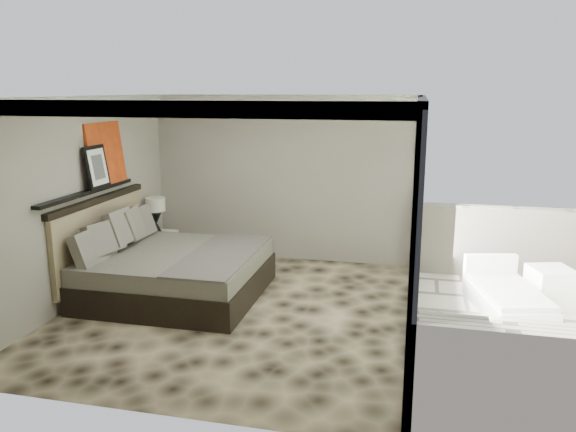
% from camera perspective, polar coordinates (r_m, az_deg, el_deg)
% --- Properties ---
extents(floor, '(5.00, 5.00, 0.00)m').
position_cam_1_polar(floor, '(7.61, -5.06, -9.58)').
color(floor, black).
rests_on(floor, ground).
extents(ceiling, '(4.50, 5.00, 0.02)m').
position_cam_1_polar(ceiling, '(7.04, -5.52, 11.92)').
color(ceiling, silver).
rests_on(ceiling, back_wall).
extents(back_wall, '(4.50, 0.02, 2.80)m').
position_cam_1_polar(back_wall, '(9.55, -0.58, 3.80)').
color(back_wall, gray).
rests_on(back_wall, floor).
extents(left_wall, '(0.02, 5.00, 2.80)m').
position_cam_1_polar(left_wall, '(8.17, -20.37, 1.48)').
color(left_wall, gray).
rests_on(left_wall, floor).
extents(glass_wall, '(0.08, 5.00, 2.80)m').
position_cam_1_polar(glass_wall, '(6.84, 12.92, -0.11)').
color(glass_wall, white).
rests_on(glass_wall, floor).
extents(terrace_slab, '(3.00, 5.00, 0.12)m').
position_cam_1_polar(terrace_slab, '(7.45, 24.19, -11.71)').
color(terrace_slab, beige).
rests_on(terrace_slab, ground).
extents(picture_ledge, '(0.12, 2.20, 0.05)m').
position_cam_1_polar(picture_ledge, '(8.21, -19.69, 2.28)').
color(picture_ledge, black).
rests_on(picture_ledge, left_wall).
extents(bed, '(2.37, 2.29, 1.32)m').
position_cam_1_polar(bed, '(8.20, -11.89, -5.30)').
color(bed, black).
rests_on(bed, floor).
extents(nightstand, '(0.54, 0.54, 0.52)m').
position_cam_1_polar(nightstand, '(9.80, -13.00, -3.12)').
color(nightstand, black).
rests_on(nightstand, floor).
extents(table_lamp, '(0.33, 0.33, 0.60)m').
position_cam_1_polar(table_lamp, '(9.65, -13.31, 0.55)').
color(table_lamp, black).
rests_on(table_lamp, nightstand).
extents(abstract_canvas, '(0.13, 0.90, 0.90)m').
position_cam_1_polar(abstract_canvas, '(8.61, -18.03, 6.06)').
color(abstract_canvas, '#A7450E').
rests_on(abstract_canvas, picture_ledge).
extents(framed_print, '(0.11, 0.50, 0.60)m').
position_cam_1_polar(framed_print, '(8.31, -18.85, 4.74)').
color(framed_print, black).
rests_on(framed_print, picture_ledge).
extents(ottoman, '(0.65, 0.65, 0.52)m').
position_cam_1_polar(ottoman, '(8.48, 25.09, -6.51)').
color(ottoman, white).
rests_on(ottoman, terrace_slab).
extents(lounger, '(1.07, 1.63, 0.58)m').
position_cam_1_polar(lounger, '(8.07, 21.30, -7.73)').
color(lounger, white).
rests_on(lounger, terrace_slab).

